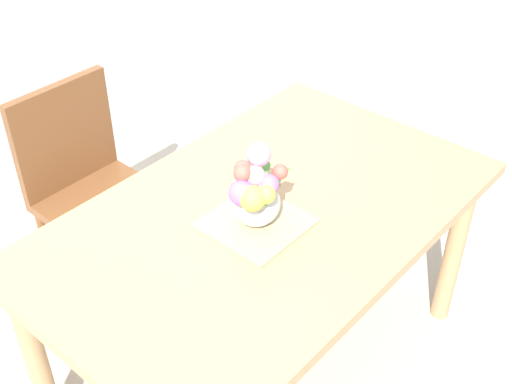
# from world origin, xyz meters

# --- Properties ---
(ground_plane) EXTENTS (12.00, 12.00, 0.00)m
(ground_plane) POSITION_xyz_m (0.00, 0.00, 0.00)
(ground_plane) COLOR #B7AD99
(dining_table) EXTENTS (1.49, 0.91, 0.73)m
(dining_table) POSITION_xyz_m (0.00, 0.00, 0.64)
(dining_table) COLOR tan
(dining_table) RESTS_ON ground_plane
(chair_far) EXTENTS (0.42, 0.42, 0.90)m
(chair_far) POSITION_xyz_m (-0.10, 0.80, 0.52)
(chair_far) COLOR brown
(chair_far) RESTS_ON ground_plane
(placemat) EXTENTS (0.28, 0.28, 0.01)m
(placemat) POSITION_xyz_m (-0.06, -0.02, 0.74)
(placemat) COLOR tan
(placemat) RESTS_ON dining_table
(flower_vase) EXTENTS (0.24, 0.17, 0.26)m
(flower_vase) POSITION_xyz_m (-0.08, -0.03, 0.86)
(flower_vase) COLOR silver
(flower_vase) RESTS_ON placemat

